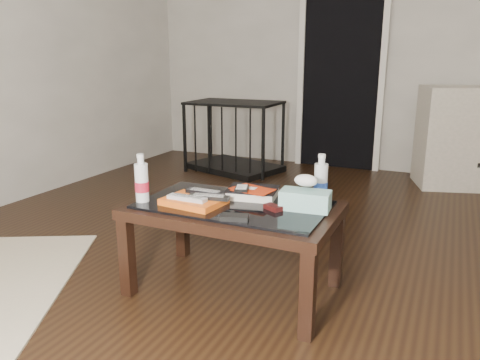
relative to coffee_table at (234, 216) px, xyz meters
The scene contains 16 objects.
ground 0.68m from the coffee_table, 65.33° to the left, with size 5.00×5.00×0.00m, color black.
doorway 3.03m from the coffee_table, 93.32° to the left, with size 0.90×0.08×2.07m.
coffee_table is the anchor object (origin of this frame).
pet_crate 2.61m from the coffee_table, 115.07° to the left, with size 1.04×0.84×0.71m.
magazines 0.21m from the coffee_table, 153.36° to the right, with size 0.28×0.21×0.03m, color orange.
remote_silver 0.25m from the coffee_table, 145.43° to the right, with size 0.20×0.05×0.02m, color #B6B6BB.
remote_black_front 0.16m from the coffee_table, 144.69° to the right, with size 0.20×0.05×0.02m, color black.
remote_black_back 0.19m from the coffee_table, behind, with size 0.20×0.05×0.02m, color black.
textbook 0.17m from the coffee_table, 73.84° to the left, with size 0.25×0.20×0.05m, color black.
dvd_mailers 0.17m from the coffee_table, 70.65° to the left, with size 0.19×0.14×0.01m, color #B0290B.
ipod 0.15m from the coffee_table, 82.88° to the left, with size 0.06×0.10×0.02m, color black.
flip_phone 0.22m from the coffee_table, ahead, with size 0.09×0.05×0.02m, color black.
wallet 0.24m from the coffee_table, 63.63° to the right, with size 0.12×0.07×0.02m, color black.
water_bottle_left 0.49m from the coffee_table, 160.48° to the right, with size 0.07×0.07×0.24m, color white.
water_bottle_right 0.47m from the coffee_table, 29.35° to the left, with size 0.07×0.07×0.24m, color silver.
tissue_box 0.36m from the coffee_table, ahead, with size 0.23×0.12×0.09m, color teal.
Camera 1 is at (0.70, -2.46, 1.16)m, focal length 35.00 mm.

